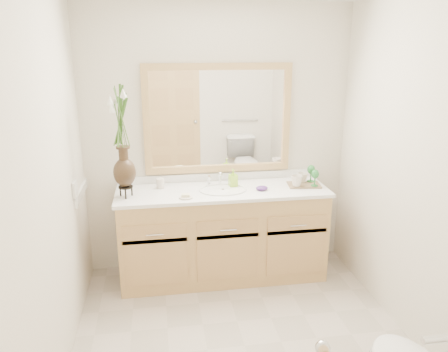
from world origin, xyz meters
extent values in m
plane|color=beige|center=(0.00, 0.00, 0.00)|extent=(2.60, 2.60, 0.00)
cube|color=beige|center=(0.00, 1.30, 1.20)|extent=(2.40, 0.02, 2.40)
cube|color=beige|center=(0.00, -1.30, 1.20)|extent=(2.40, 0.02, 2.40)
cube|color=beige|center=(-1.20, 0.00, 1.20)|extent=(0.02, 2.60, 2.40)
cube|color=beige|center=(1.20, 0.00, 1.20)|extent=(0.02, 2.60, 2.40)
cube|color=tan|center=(0.00, 1.01, 0.40)|extent=(1.80, 0.55, 0.80)
cube|color=white|center=(0.00, 1.01, 0.82)|extent=(1.84, 0.57, 0.03)
ellipsoid|color=white|center=(0.00, 0.99, 0.78)|extent=(0.38, 0.30, 0.12)
cylinder|color=silver|center=(0.00, 1.17, 0.89)|extent=(0.02, 0.02, 0.11)
cylinder|color=silver|center=(-0.10, 1.17, 0.87)|extent=(0.02, 0.02, 0.08)
cylinder|color=silver|center=(0.10, 1.17, 0.87)|extent=(0.02, 0.02, 0.08)
cube|color=white|center=(0.00, 1.28, 1.41)|extent=(1.20, 0.01, 0.85)
cube|color=tan|center=(0.00, 1.28, 1.86)|extent=(1.32, 0.04, 0.06)
cube|color=tan|center=(0.00, 1.28, 0.95)|extent=(1.32, 0.04, 0.06)
cube|color=tan|center=(-0.63, 1.28, 1.41)|extent=(0.06, 0.04, 0.85)
cube|color=tan|center=(0.63, 1.28, 1.41)|extent=(0.06, 0.04, 0.85)
cube|color=white|center=(-1.19, 0.76, 0.98)|extent=(0.02, 0.12, 0.12)
cylinder|color=black|center=(-0.82, 0.95, 0.92)|extent=(0.12, 0.12, 0.01)
ellipsoid|color=black|center=(-0.82, 0.95, 1.04)|extent=(0.18, 0.18, 0.24)
cylinder|color=black|center=(-0.82, 0.95, 1.19)|extent=(0.08, 0.08, 0.11)
cylinder|color=#4C7A33|center=(-0.82, 0.95, 1.47)|extent=(0.06, 0.06, 0.43)
cylinder|color=beige|center=(-0.53, 1.14, 0.87)|extent=(0.07, 0.07, 0.09)
cylinder|color=beige|center=(-0.33, 0.84, 0.84)|extent=(0.11, 0.11, 0.01)
cube|color=beige|center=(-0.33, 0.84, 0.85)|extent=(0.07, 0.05, 0.02)
imported|color=#9EDB33|center=(0.11, 1.10, 0.90)|extent=(0.07, 0.07, 0.14)
ellipsoid|color=#4C2672|center=(0.33, 0.94, 0.85)|extent=(0.13, 0.12, 0.04)
cube|color=brown|center=(0.74, 1.01, 0.84)|extent=(0.30, 0.22, 0.01)
imported|color=beige|center=(0.65, 0.96, 0.90)|extent=(0.13, 0.12, 0.10)
imported|color=beige|center=(0.74, 1.06, 0.89)|extent=(0.12, 0.11, 0.09)
cylinder|color=#297C35|center=(0.81, 0.94, 0.85)|extent=(0.06, 0.06, 0.01)
cylinder|color=#297C35|center=(0.81, 0.94, 0.89)|extent=(0.01, 0.01, 0.09)
ellipsoid|color=#297C35|center=(0.81, 0.94, 0.95)|extent=(0.07, 0.07, 0.08)
cylinder|color=#297C35|center=(0.82, 1.07, 0.85)|extent=(0.07, 0.07, 0.01)
cylinder|color=#297C35|center=(0.82, 1.07, 0.90)|extent=(0.01, 0.01, 0.10)
ellipsoid|color=#297C35|center=(0.82, 1.07, 0.96)|extent=(0.07, 0.07, 0.08)
camera|label=1|loc=(-0.55, -2.55, 2.04)|focal=35.00mm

